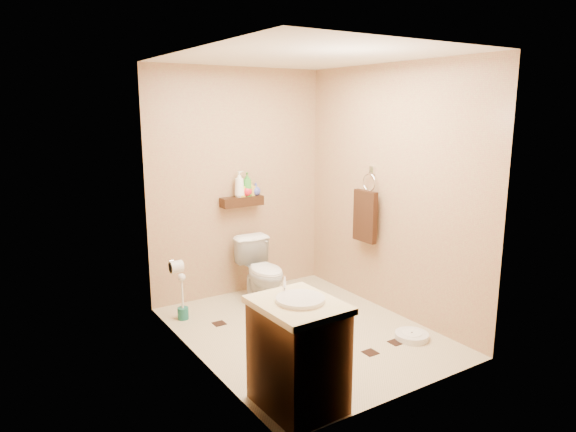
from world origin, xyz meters
TOP-DOWN VIEW (x-y plane):
  - ground at (0.00, 0.00)m, footprint 2.50×2.50m
  - wall_back at (0.00, 1.25)m, footprint 2.00×0.04m
  - wall_front at (0.00, -1.25)m, footprint 2.00×0.04m
  - wall_left at (-1.00, 0.00)m, footprint 0.04×2.50m
  - wall_right at (1.00, 0.00)m, footprint 0.04×2.50m
  - ceiling at (0.00, 0.00)m, footprint 2.00×2.50m
  - wall_shelf at (0.00, 1.17)m, footprint 0.46×0.14m
  - floor_accents at (0.04, -0.04)m, footprint 1.23×1.36m
  - toilet at (0.05, 0.83)m, footprint 0.40×0.67m
  - vanity at (-0.70, -0.95)m, footprint 0.52×0.63m
  - bathroom_scale at (0.71, -0.64)m, footprint 0.39×0.39m
  - toilet_brush at (-0.82, 0.85)m, footprint 0.10×0.10m
  - towel_ring at (0.91, 0.25)m, footprint 0.12×0.30m
  - toilet_paper at (-0.94, 0.65)m, footprint 0.12×0.11m
  - bottle_a at (-0.03, 1.17)m, footprint 0.11×0.11m
  - bottle_b at (-0.01, 1.17)m, footprint 0.10×0.10m
  - bottle_c at (0.06, 1.17)m, footprint 0.15×0.15m
  - bottle_d at (0.07, 1.17)m, footprint 0.12×0.12m
  - bottle_e at (0.12, 1.17)m, footprint 0.09×0.09m
  - bottle_f at (0.17, 1.17)m, footprint 0.15×0.15m

SIDE VIEW (x-z plane):
  - ground at x=0.00m, z-range 0.00..0.00m
  - floor_accents at x=0.04m, z-range 0.00..0.01m
  - bathroom_scale at x=0.71m, z-range 0.00..0.06m
  - toilet_brush at x=-0.82m, z-range -0.07..0.39m
  - toilet at x=0.05m, z-range 0.00..0.66m
  - vanity at x=-0.70m, z-range -0.05..0.82m
  - toilet_paper at x=-0.94m, z-range 0.54..0.66m
  - towel_ring at x=0.91m, z-range 0.57..1.33m
  - wall_shelf at x=0.00m, z-range 0.97..1.07m
  - bottle_f at x=0.17m, z-range 1.07..1.20m
  - bottle_c at x=0.06m, z-range 1.07..1.22m
  - bottle_e at x=0.12m, z-range 1.07..1.22m
  - bottle_b at x=-0.01m, z-range 1.07..1.24m
  - bottle_d at x=0.07m, z-range 1.07..1.33m
  - wall_back at x=0.00m, z-range 0.00..2.40m
  - wall_front at x=0.00m, z-range 0.00..2.40m
  - wall_left at x=-1.00m, z-range 0.00..2.40m
  - wall_right at x=1.00m, z-range 0.00..2.40m
  - bottle_a at x=-0.03m, z-range 1.07..1.34m
  - ceiling at x=0.00m, z-range 2.39..2.41m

